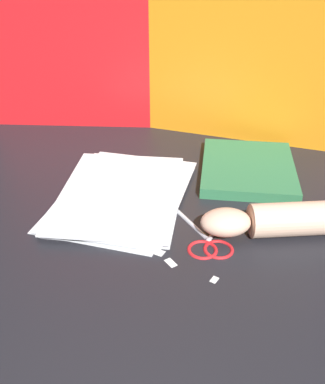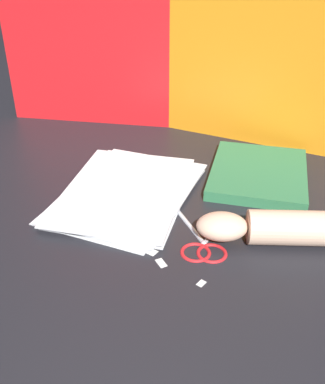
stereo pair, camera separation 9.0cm
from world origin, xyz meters
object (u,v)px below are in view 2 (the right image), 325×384
(hand_forearm, at_px, (274,227))
(paper_stack, at_px, (127,192))
(book_closed, at_px, (258,173))
(scissors, at_px, (204,243))

(hand_forearm, bearing_deg, paper_stack, 167.57)
(paper_stack, bearing_deg, book_closed, 32.51)
(scissors, relative_size, hand_forearm, 0.63)
(book_closed, bearing_deg, paper_stack, -147.49)
(book_closed, bearing_deg, hand_forearm, -75.69)
(book_closed, distance_m, hand_forearm, 0.25)
(paper_stack, bearing_deg, hand_forearm, -12.43)
(paper_stack, bearing_deg, scissors, -30.91)
(hand_forearm, bearing_deg, book_closed, 104.31)
(paper_stack, distance_m, book_closed, 0.32)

